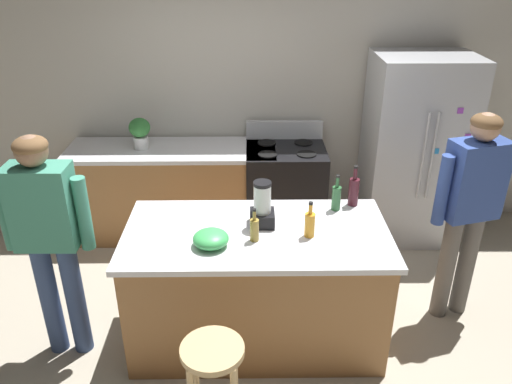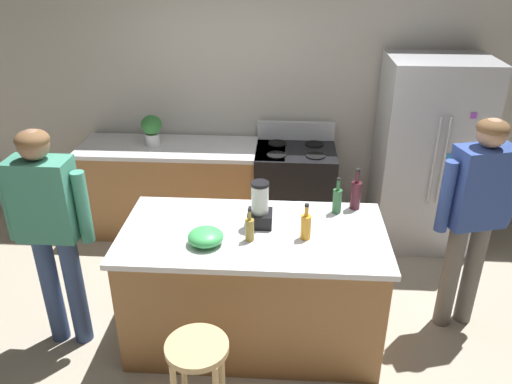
{
  "view_description": "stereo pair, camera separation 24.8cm",
  "coord_description": "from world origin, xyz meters",
  "px_view_note": "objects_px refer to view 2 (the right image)",
  "views": [
    {
      "loc": [
        -0.04,
        -2.96,
        2.69
      ],
      "look_at": [
        0.0,
        0.3,
        1.07
      ],
      "focal_mm": 35.41,
      "sensor_mm": 36.0,
      "label": 1
    },
    {
      "loc": [
        0.21,
        -2.96,
        2.69
      ],
      "look_at": [
        0.0,
        0.3,
        1.07
      ],
      "focal_mm": 35.41,
      "sensor_mm": 36.0,
      "label": 2
    }
  ],
  "objects_px": {
    "person_by_island_left": "(49,222)",
    "person_by_sink_right": "(476,208)",
    "stove_range": "(294,192)",
    "bottle_wine": "(356,194)",
    "mixing_bowl": "(206,237)",
    "blender_appliance": "(260,207)",
    "potted_plant": "(152,128)",
    "kitchen_island": "(253,285)",
    "bottle_soda": "(306,226)",
    "bottle_olive_oil": "(337,200)",
    "bottle_vinegar": "(250,229)",
    "refrigerator": "(427,155)",
    "bar_stool": "(198,365)"
  },
  "relations": [
    {
      "from": "bottle_wine",
      "to": "bottle_soda",
      "type": "distance_m",
      "value": 0.58
    },
    {
      "from": "stove_range",
      "to": "bottle_wine",
      "type": "distance_m",
      "value": 1.34
    },
    {
      "from": "blender_appliance",
      "to": "bottle_wine",
      "type": "relative_size",
      "value": 1.04
    },
    {
      "from": "refrigerator",
      "to": "bottle_wine",
      "type": "distance_m",
      "value": 1.38
    },
    {
      "from": "person_by_island_left",
      "to": "bottle_wine",
      "type": "bearing_deg",
      "value": 13.46
    },
    {
      "from": "person_by_island_left",
      "to": "bottle_wine",
      "type": "xyz_separation_m",
      "value": [
        2.09,
        0.5,
        0.02
      ]
    },
    {
      "from": "person_by_island_left",
      "to": "bottle_vinegar",
      "type": "distance_m",
      "value": 1.35
    },
    {
      "from": "bottle_olive_oil",
      "to": "blender_appliance",
      "type": "bearing_deg",
      "value": -158.45
    },
    {
      "from": "mixing_bowl",
      "to": "bottle_vinegar",
      "type": "bearing_deg",
      "value": 12.7
    },
    {
      "from": "person_by_island_left",
      "to": "person_by_sink_right",
      "type": "relative_size",
      "value": 1.0
    },
    {
      "from": "blender_appliance",
      "to": "bottle_soda",
      "type": "height_order",
      "value": "blender_appliance"
    },
    {
      "from": "person_by_island_left",
      "to": "bottle_soda",
      "type": "xyz_separation_m",
      "value": [
        1.71,
        0.05,
        0.0
      ]
    },
    {
      "from": "mixing_bowl",
      "to": "bar_stool",
      "type": "bearing_deg",
      "value": -86.5
    },
    {
      "from": "bottle_wine",
      "to": "potted_plant",
      "type": "bearing_deg",
      "value": 147.07
    },
    {
      "from": "potted_plant",
      "to": "person_by_island_left",
      "type": "bearing_deg",
      "value": -99.63
    },
    {
      "from": "bar_stool",
      "to": "bottle_vinegar",
      "type": "xyz_separation_m",
      "value": [
        0.24,
        0.74,
        0.47
      ]
    },
    {
      "from": "bottle_soda",
      "to": "mixing_bowl",
      "type": "xyz_separation_m",
      "value": [
        -0.65,
        -0.11,
        -0.04
      ]
    },
    {
      "from": "potted_plant",
      "to": "blender_appliance",
      "type": "distance_m",
      "value": 1.84
    },
    {
      "from": "stove_range",
      "to": "blender_appliance",
      "type": "distance_m",
      "value": 1.57
    },
    {
      "from": "bar_stool",
      "to": "blender_appliance",
      "type": "bearing_deg",
      "value": 72.59
    },
    {
      "from": "refrigerator",
      "to": "mixing_bowl",
      "type": "xyz_separation_m",
      "value": [
        -1.82,
        -1.68,
        0.07
      ]
    },
    {
      "from": "bottle_wine",
      "to": "mixing_bowl",
      "type": "xyz_separation_m",
      "value": [
        -1.02,
        -0.56,
        -0.06
      ]
    },
    {
      "from": "potted_plant",
      "to": "bottle_wine",
      "type": "relative_size",
      "value": 0.95
    },
    {
      "from": "person_by_island_left",
      "to": "person_by_sink_right",
      "type": "bearing_deg",
      "value": 7.44
    },
    {
      "from": "person_by_island_left",
      "to": "bottle_vinegar",
      "type": "relative_size",
      "value": 7.03
    },
    {
      "from": "kitchen_island",
      "to": "bar_stool",
      "type": "height_order",
      "value": "kitchen_island"
    },
    {
      "from": "person_by_island_left",
      "to": "person_by_sink_right",
      "type": "height_order",
      "value": "person_by_sink_right"
    },
    {
      "from": "blender_appliance",
      "to": "mixing_bowl",
      "type": "xyz_separation_m",
      "value": [
        -0.34,
        -0.27,
        -0.08
      ]
    },
    {
      "from": "person_by_island_left",
      "to": "bottle_olive_oil",
      "type": "distance_m",
      "value": 1.99
    },
    {
      "from": "bar_stool",
      "to": "potted_plant",
      "type": "relative_size",
      "value": 2.28
    },
    {
      "from": "stove_range",
      "to": "bottle_wine",
      "type": "xyz_separation_m",
      "value": [
        0.42,
        -1.14,
        0.56
      ]
    },
    {
      "from": "kitchen_island",
      "to": "bottle_soda",
      "type": "height_order",
      "value": "bottle_soda"
    },
    {
      "from": "kitchen_island",
      "to": "bottle_soda",
      "type": "relative_size",
      "value": 7.11
    },
    {
      "from": "person_by_sink_right",
      "to": "blender_appliance",
      "type": "relative_size",
      "value": 5.08
    },
    {
      "from": "stove_range",
      "to": "blender_appliance",
      "type": "xyz_separation_m",
      "value": [
        -0.26,
        -1.43,
        0.58
      ]
    },
    {
      "from": "potted_plant",
      "to": "bottle_soda",
      "type": "bearing_deg",
      "value": -48.48
    },
    {
      "from": "blender_appliance",
      "to": "potted_plant",
      "type": "bearing_deg",
      "value": 127.46
    },
    {
      "from": "kitchen_island",
      "to": "blender_appliance",
      "type": "distance_m",
      "value": 0.6
    },
    {
      "from": "person_by_sink_right",
      "to": "person_by_island_left",
      "type": "bearing_deg",
      "value": -172.56
    },
    {
      "from": "refrigerator",
      "to": "blender_appliance",
      "type": "height_order",
      "value": "refrigerator"
    },
    {
      "from": "person_by_sink_right",
      "to": "bottle_olive_oil",
      "type": "distance_m",
      "value": 0.97
    },
    {
      "from": "bar_stool",
      "to": "person_by_island_left",
      "type": "bearing_deg",
      "value": 146.26
    },
    {
      "from": "kitchen_island",
      "to": "stove_range",
      "type": "relative_size",
      "value": 1.66
    },
    {
      "from": "blender_appliance",
      "to": "bottle_olive_oil",
      "type": "distance_m",
      "value": 0.59
    },
    {
      "from": "kitchen_island",
      "to": "bottle_vinegar",
      "type": "relative_size",
      "value": 7.71
    },
    {
      "from": "bottle_olive_oil",
      "to": "bottle_vinegar",
      "type": "xyz_separation_m",
      "value": [
        -0.6,
        -0.42,
        -0.02
      ]
    },
    {
      "from": "stove_range",
      "to": "bar_stool",
      "type": "distance_m",
      "value": 2.45
    },
    {
      "from": "potted_plant",
      "to": "bar_stool",
      "type": "bearing_deg",
      "value": -71.16
    },
    {
      "from": "bottle_olive_oil",
      "to": "bottle_wine",
      "type": "bearing_deg",
      "value": 28.05
    },
    {
      "from": "stove_range",
      "to": "bottle_soda",
      "type": "height_order",
      "value": "bottle_soda"
    }
  ]
}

